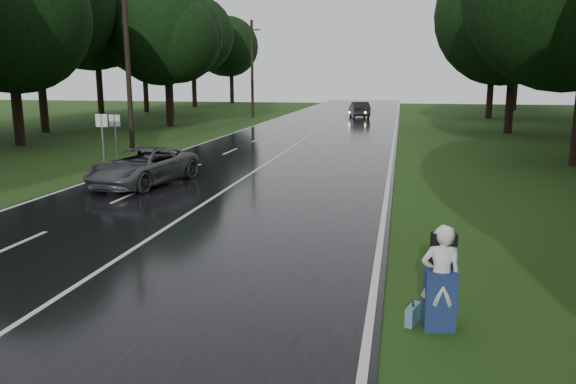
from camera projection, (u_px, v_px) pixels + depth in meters
name	position (u px, v px, depth m)	size (l,w,h in m)	color
ground	(81.00, 285.00, 11.31)	(160.00, 160.00, 0.00)	#224113
road	(283.00, 153.00, 30.52)	(12.00, 140.00, 0.04)	black
lane_center	(283.00, 153.00, 30.51)	(0.12, 140.00, 0.01)	silver
grey_car	(143.00, 166.00, 21.48)	(2.30, 5.00, 1.39)	#45474A
far_car	(359.00, 109.00, 56.98)	(1.64, 4.70, 1.55)	black
hitchhiker	(441.00, 281.00, 9.18)	(0.71, 0.65, 1.79)	silver
suitcase	(413.00, 314.00, 9.51)	(0.13, 0.46, 0.33)	teal
utility_pole_mid	(133.00, 151.00, 31.53)	(1.80, 0.28, 9.21)	black
utility_pole_far	(253.00, 118.00, 56.81)	(1.80, 0.28, 9.51)	black
road_sign_a	(105.00, 167.00, 26.05)	(0.58, 0.10, 2.43)	white
road_sign_b	(117.00, 163.00, 27.20)	(0.56, 0.10, 2.32)	white
tree_left_d	(21.00, 145.00, 34.15)	(8.05, 8.05, 12.58)	black
tree_left_e	(170.00, 126.00, 47.44)	(8.38, 8.38, 13.09)	black
tree_left_f	(171.00, 116.00, 59.54)	(8.81, 8.81, 13.77)	black
tree_right_d	(575.00, 165.00, 26.49)	(8.78, 8.78, 13.72)	black
tree_right_e	(507.00, 133.00, 41.52)	(8.97, 8.97, 14.01)	black
tree_right_f	(488.00, 118.00, 56.04)	(8.49, 8.49, 13.26)	black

